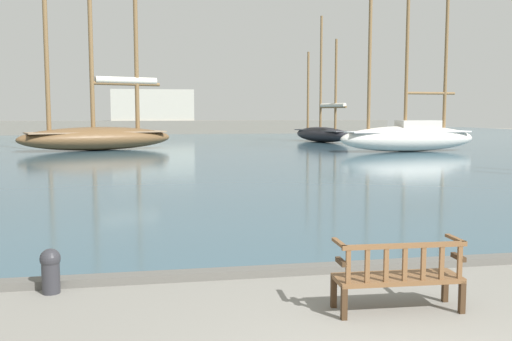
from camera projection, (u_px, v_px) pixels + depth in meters
harbor_water at (178, 142)px, 48.21m from camera, size 100.00×80.00×0.08m
quay_edge_kerb at (308, 269)px, 8.95m from camera, size 40.00×0.30×0.12m
park_bench at (399, 275)px, 7.18m from camera, size 1.62×0.58×0.92m
sailboat_mid_starboard at (409, 134)px, 35.70m from camera, size 9.31×2.83×13.10m
sailboat_nearest_port at (322, 131)px, 47.30m from camera, size 3.84×7.55×10.31m
sailboat_outer_port at (98, 133)px, 36.99m from camera, size 10.31×6.04×13.32m
mooring_bollard at (51, 269)px, 7.92m from camera, size 0.28×0.28×0.63m
far_breakwater at (166, 122)px, 65.20m from camera, size 51.95×2.40×5.13m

